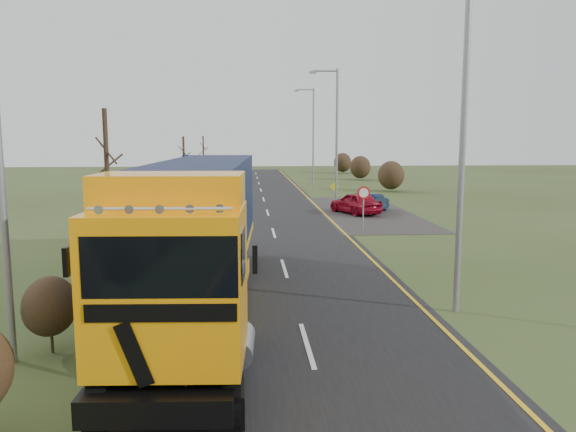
{
  "coord_description": "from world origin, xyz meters",
  "views": [
    {
      "loc": [
        -1.45,
        -16.98,
        5.03
      ],
      "look_at": [
        0.18,
        4.45,
        1.99
      ],
      "focal_mm": 35.0,
      "sensor_mm": 36.0,
      "label": 1
    }
  ],
  "objects_px": {
    "lorry": "(199,225)",
    "car_red_hatchback": "(355,203)",
    "speed_sign": "(364,200)",
    "car_blue_sedan": "(372,203)",
    "streetlight_near": "(459,131)"
  },
  "relations": [
    {
      "from": "lorry",
      "to": "car_red_hatchback",
      "type": "relative_size",
      "value": 3.76
    },
    {
      "from": "car_red_hatchback",
      "to": "speed_sign",
      "type": "relative_size",
      "value": 1.74
    },
    {
      "from": "car_red_hatchback",
      "to": "car_blue_sedan",
      "type": "distance_m",
      "value": 1.43
    },
    {
      "from": "lorry",
      "to": "streetlight_near",
      "type": "xyz_separation_m",
      "value": [
        7.28,
        -0.85,
        2.7
      ]
    },
    {
      "from": "speed_sign",
      "to": "lorry",
      "type": "bearing_deg",
      "value": -120.32
    },
    {
      "from": "car_blue_sedan",
      "to": "speed_sign",
      "type": "height_order",
      "value": "speed_sign"
    },
    {
      "from": "lorry",
      "to": "car_blue_sedan",
      "type": "relative_size",
      "value": 4.17
    },
    {
      "from": "lorry",
      "to": "car_red_hatchback",
      "type": "xyz_separation_m",
      "value": [
        8.54,
        19.92,
        -1.77
      ]
    },
    {
      "from": "streetlight_near",
      "to": "speed_sign",
      "type": "xyz_separation_m",
      "value": [
        0.31,
        13.83,
        -3.48
      ]
    },
    {
      "from": "car_red_hatchback",
      "to": "car_blue_sedan",
      "type": "relative_size",
      "value": 1.11
    },
    {
      "from": "lorry",
      "to": "car_red_hatchback",
      "type": "distance_m",
      "value": 21.74
    },
    {
      "from": "speed_sign",
      "to": "streetlight_near",
      "type": "bearing_deg",
      "value": -91.29
    },
    {
      "from": "car_blue_sedan",
      "to": "streetlight_near",
      "type": "bearing_deg",
      "value": 113.54
    },
    {
      "from": "car_blue_sedan",
      "to": "streetlight_near",
      "type": "relative_size",
      "value": 0.4
    },
    {
      "from": "car_blue_sedan",
      "to": "speed_sign",
      "type": "bearing_deg",
      "value": 104.03
    }
  ]
}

